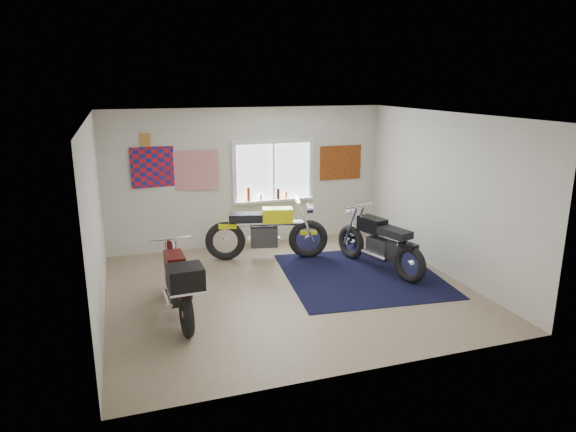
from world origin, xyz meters
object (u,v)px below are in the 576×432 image
object	(u,v)px
navy_rug	(361,275)
maroon_tourer	(179,284)
black_chrome_bike	(379,244)
yellow_triumph	(266,233)

from	to	relation	value
navy_rug	maroon_tourer	world-z (taller)	maroon_tourer
black_chrome_bike	maroon_tourer	xyz separation A→B (m)	(-3.50, -0.86, 0.05)
yellow_triumph	maroon_tourer	distance (m)	2.72
yellow_triumph	navy_rug	bearing A→B (deg)	-32.35
yellow_triumph	maroon_tourer	size ratio (longest dim) A/B	1.13
black_chrome_bike	navy_rug	bearing A→B (deg)	94.50
navy_rug	yellow_triumph	size ratio (longest dim) A/B	1.17
black_chrome_bike	maroon_tourer	size ratio (longest dim) A/B	1.03
yellow_triumph	maroon_tourer	bearing A→B (deg)	-118.24
black_chrome_bike	maroon_tourer	distance (m)	3.60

